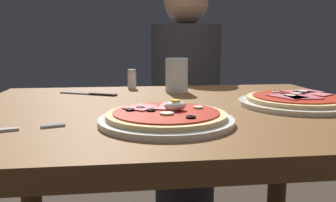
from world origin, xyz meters
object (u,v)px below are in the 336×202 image
diner_person (185,115)px  pizza_foreground (166,118)px  water_glass_near (177,78)px  pizza_across_left (296,101)px  salt_shaker (132,79)px  fork (14,129)px  knife (92,94)px  dining_table (172,155)px

diner_person → pizza_foreground: bearing=77.7°
water_glass_near → diner_person: bearing=76.7°
pizza_across_left → salt_shaker: 0.56m
salt_shaker → diner_person: bearing=56.2°
pizza_foreground → diner_person: 0.96m
fork → knife: bearing=76.4°
knife → salt_shaker: salt_shaker is taller
pizza_foreground → water_glass_near: bearing=78.9°
water_glass_near → diner_person: diner_person is taller
pizza_across_left → fork: bearing=-164.5°
diner_person → water_glass_near: bearing=76.7°
dining_table → fork: size_ratio=6.62×
pizza_across_left → water_glass_near: water_glass_near is taller
salt_shaker → diner_person: (0.26, 0.38, -0.22)m
fork → pizza_across_left: bearing=15.5°
dining_table → pizza_foreground: size_ratio=3.78×
fork → diner_person: diner_person is taller
pizza_across_left → pizza_foreground: bearing=-156.2°
water_glass_near → dining_table: bearing=-100.9°
dining_table → water_glass_near: size_ratio=9.41×
pizza_foreground → diner_person: (0.20, 0.92, -0.20)m
dining_table → diner_person: diner_person is taller
dining_table → salt_shaker: salt_shaker is taller
water_glass_near → fork: (-0.37, -0.45, -0.04)m
water_glass_near → diner_person: 0.55m
water_glass_near → salt_shaker: (-0.14, 0.10, -0.01)m
pizza_across_left → knife: (-0.54, 0.25, -0.01)m
diner_person → knife: bearing=53.2°
salt_shaker → dining_table: bearing=-75.0°
dining_table → water_glass_near: bearing=79.1°
fork → salt_shaker: (0.23, 0.55, 0.03)m
pizza_across_left → diner_person: size_ratio=0.25×
dining_table → fork: fork is taller
pizza_across_left → salt_shaker: salt_shaker is taller
dining_table → fork: bearing=-148.0°
pizza_foreground → salt_shaker: size_ratio=4.06×
fork → salt_shaker: 0.60m
pizza_foreground → dining_table: bearing=78.5°
knife → diner_person: 0.66m
salt_shaker → pizza_across_left: bearing=-42.4°
knife → salt_shaker: bearing=45.1°
knife → salt_shaker: size_ratio=2.72×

